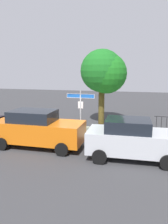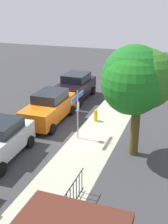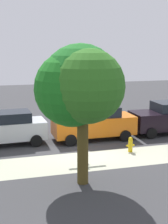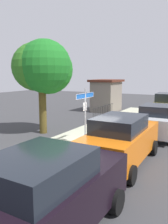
{
  "view_description": "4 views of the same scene",
  "coord_description": "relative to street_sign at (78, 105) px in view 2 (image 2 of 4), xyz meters",
  "views": [
    {
      "loc": [
        3.85,
        -11.91,
        3.91
      ],
      "look_at": [
        0.66,
        0.1,
        1.53
      ],
      "focal_mm": 34.51,
      "sensor_mm": 36.0,
      "label": 1
    },
    {
      "loc": [
        14.14,
        5.69,
        7.34
      ],
      "look_at": [
        -0.09,
        0.61,
        1.44
      ],
      "focal_mm": 46.99,
      "sensor_mm": 36.0,
      "label": 2
    },
    {
      "loc": [
        4.29,
        15.39,
        5.36
      ],
      "look_at": [
        0.08,
        0.4,
        2.17
      ],
      "focal_mm": 52.64,
      "sensor_mm": 36.0,
      "label": 3
    },
    {
      "loc": [
        -9.66,
        -5.22,
        3.51
      ],
      "look_at": [
        0.37,
        0.48,
        1.62
      ],
      "focal_mm": 37.78,
      "sensor_mm": 36.0,
      "label": 4
    }
  ],
  "objects": [
    {
      "name": "iron_fence",
      "position": [
        6.23,
        1.9,
        -1.42
      ],
      "size": [
        3.69,
        0.04,
        1.07
      ],
      "color": "black",
      "rests_on": "ground_plane"
    },
    {
      "name": "car_black",
      "position": [
        -6.41,
        -2.64,
        -1.0
      ],
      "size": [
        4.49,
        2.19,
        1.94
      ],
      "rotation": [
        0.0,
        0.0,
        -0.01
      ],
      "color": "black",
      "rests_on": "ground_plane"
    },
    {
      "name": "street_sign",
      "position": [
        0.0,
        0.0,
        0.0
      ],
      "size": [
        1.71,
        0.07,
        2.79
      ],
      "color": "#9EA0A5",
      "rests_on": "ground_plane"
    },
    {
      "name": "ground_plane",
      "position": [
        -0.36,
        -0.4,
        -1.97
      ],
      "size": [
        60.0,
        60.0,
        0.0
      ],
      "primitive_type": "plane",
      "color": "#38383A"
    },
    {
      "name": "shade_tree",
      "position": [
        0.79,
        3.21,
        1.86
      ],
      "size": [
        3.3,
        3.42,
        5.44
      ],
      "color": "#4B3E19",
      "rests_on": "ground_plane"
    },
    {
      "name": "car_orange",
      "position": [
        -1.61,
        -2.51,
        -1.01
      ],
      "size": [
        4.7,
        2.09,
        1.92
      ],
      "rotation": [
        0.0,
        0.0,
        0.01
      ],
      "color": "orange",
      "rests_on": "ground_plane"
    },
    {
      "name": "car_silver",
      "position": [
        3.2,
        -2.84,
        -1.06
      ],
      "size": [
        4.13,
        2.18,
        1.82
      ],
      "rotation": [
        0.0,
        0.0,
        0.04
      ],
      "color": "silver",
      "rests_on": "ground_plane"
    },
    {
      "name": "sidewalk_strip",
      "position": [
        1.64,
        0.9,
        -1.97
      ],
      "size": [
        24.0,
        2.6,
        0.0
      ],
      "primitive_type": "cube",
      "color": "#AEAF96",
      "rests_on": "ground_plane"
    },
    {
      "name": "fire_hydrant",
      "position": [
        -2.68,
        0.2,
        -1.59
      ],
      "size": [
        0.42,
        0.22,
        0.78
      ],
      "color": "yellow",
      "rests_on": "ground_plane"
    }
  ]
}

